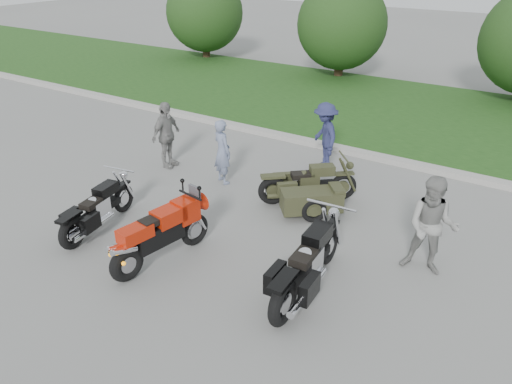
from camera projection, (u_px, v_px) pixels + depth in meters
The scene contains 13 objects.
ground at pixel (184, 246), 9.42m from camera, with size 80.00×80.00×0.00m, color gray.
curb at pixel (324, 145), 13.89m from camera, with size 60.00×0.30×0.15m, color #A5A29B.
grass_strip at pixel (378, 108), 17.00m from camera, with size 60.00×8.00×0.14m, color #326121.
tree_far_left at pixel (205, 12), 23.43m from camera, with size 3.60×3.60×4.00m.
tree_mid_left at pixel (342, 24), 20.02m from camera, with size 3.60×3.60×4.00m.
sportbike_red at pixel (159, 233), 8.68m from camera, with size 0.60×2.14×1.02m.
cruiser_left at pixel (96, 211), 9.75m from camera, with size 0.59×2.17×0.84m.
cruiser_right at pixel (306, 268), 7.93m from camera, with size 0.51×2.56×0.98m.
cruiser_sidecar at pixel (308, 194), 10.50m from camera, with size 1.90×1.94×0.85m.
person_stripe at pixel (222, 152), 11.61m from camera, with size 0.56×0.37×1.55m, color gray.
person_grey at pixel (432, 227), 8.33m from camera, with size 0.86×0.67×1.77m, color gray.
person_denim at pixel (325, 136), 12.36m from camera, with size 1.09×0.63×1.68m, color navy.
person_back at pixel (166, 135), 12.42m from camera, with size 0.99×0.41×1.68m, color gray.
Camera 1 is at (5.48, -5.94, 5.13)m, focal length 35.00 mm.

